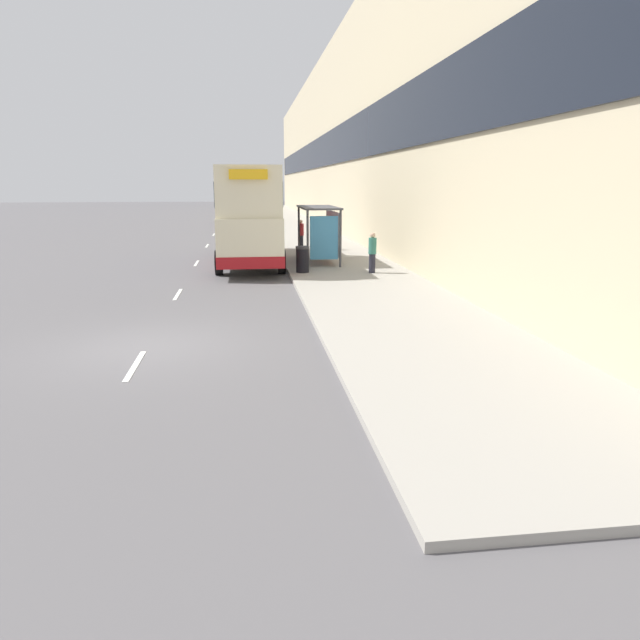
{
  "coord_description": "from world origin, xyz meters",
  "views": [
    {
      "loc": [
        2.32,
        -12.82,
        3.61
      ],
      "look_at": [
        6.17,
        16.93,
        -3.57
      ],
      "focal_mm": 32.0,
      "sensor_mm": 36.0,
      "label": 1
    }
  ],
  "objects": [
    {
      "name": "lane_mark_3",
      "position": [
        0.0,
        21.94,
        0.01
      ],
      "size": [
        0.12,
        2.0,
        0.01
      ],
      "color": "silver",
      "rests_on": "ground_plane"
    },
    {
      "name": "lane_mark_2",
      "position": [
        0.0,
        14.17,
        0.01
      ],
      "size": [
        0.12,
        2.0,
        0.01
      ],
      "color": "silver",
      "rests_on": "ground_plane"
    },
    {
      "name": "car_1",
      "position": [
        2.21,
        65.58,
        0.84
      ],
      "size": [
        2.07,
        4.48,
        1.69
      ],
      "color": "silver",
      "rests_on": "ground_plane"
    },
    {
      "name": "terrace_facade",
      "position": [
        10.49,
        38.5,
        7.0
      ],
      "size": [
        3.1,
        93.0,
        14.01
      ],
      "color": "#C6B793",
      "rests_on": "ground_plane"
    },
    {
      "name": "pedestrian_2",
      "position": [
        7.29,
        9.38,
        0.96
      ],
      "size": [
        0.32,
        0.32,
        1.6
      ],
      "color": "#23232D",
      "rests_on": "ground_plane"
    },
    {
      "name": "lane_mark_1",
      "position": [
        0.0,
        6.41,
        0.01
      ],
      "size": [
        0.12,
        2.0,
        0.01
      ],
      "color": "silver",
      "rests_on": "ground_plane"
    },
    {
      "name": "pedestrian_1",
      "position": [
        6.31,
        17.88,
        1.05
      ],
      "size": [
        0.35,
        0.35,
        1.78
      ],
      "color": "#23232D",
      "rests_on": "ground_plane"
    },
    {
      "name": "bus_shelter",
      "position": [
        5.77,
        12.8,
        1.88
      ],
      "size": [
        1.6,
        4.2,
        2.48
      ],
      "color": "#4C4C51",
      "rests_on": "ground_plane"
    },
    {
      "name": "pedestrian_3",
      "position": [
        5.28,
        18.09,
        0.96
      ],
      "size": [
        0.32,
        0.32,
        1.6
      ],
      "color": "#23232D",
      "rests_on": "ground_plane"
    },
    {
      "name": "car_0",
      "position": [
        2.89,
        41.36,
        0.87
      ],
      "size": [
        1.97,
        4.39,
        1.77
      ],
      "color": "maroon",
      "rests_on": "ground_plane"
    },
    {
      "name": "pavement",
      "position": [
        6.5,
        38.5,
        0.07
      ],
      "size": [
        5.0,
        93.0,
        0.14
      ],
      "color": "#A39E93",
      "rests_on": "ground_plane"
    },
    {
      "name": "litter_bin",
      "position": [
        4.55,
        9.87,
        0.67
      ],
      "size": [
        0.55,
        0.55,
        1.05
      ],
      "color": "black",
      "rests_on": "ground_plane"
    },
    {
      "name": "pedestrian_at_shelter",
      "position": [
        6.69,
        15.15,
        0.99
      ],
      "size": [
        0.33,
        0.33,
        1.67
      ],
      "color": "#23232D",
      "rests_on": "ground_plane"
    },
    {
      "name": "lane_mark_0",
      "position": [
        0.0,
        -1.36,
        0.01
      ],
      "size": [
        0.12,
        2.0,
        0.01
      ],
      "color": "silver",
      "rests_on": "ground_plane"
    },
    {
      "name": "double_decker_bus_near",
      "position": [
        2.47,
        13.74,
        2.28
      ],
      "size": [
        2.85,
        10.38,
        4.3
      ],
      "color": "beige",
      "rests_on": "ground_plane"
    },
    {
      "name": "lane_mark_5",
      "position": [
        0.0,
        37.47,
        0.01
      ],
      "size": [
        0.12,
        2.0,
        0.01
      ],
      "color": "silver",
      "rests_on": "ground_plane"
    },
    {
      "name": "lane_mark_4",
      "position": [
        0.0,
        29.71,
        0.01
      ],
      "size": [
        0.12,
        2.0,
        0.01
      ],
      "color": "silver",
      "rests_on": "ground_plane"
    },
    {
      "name": "ground_plane",
      "position": [
        0.0,
        0.0,
        0.0
      ],
      "size": [
        220.0,
        220.0,
        0.0
      ],
      "primitive_type": "plane",
      "color": "#5B595B"
    }
  ]
}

